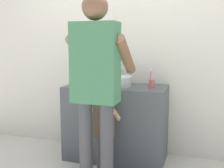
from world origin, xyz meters
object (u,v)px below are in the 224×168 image
at_px(soap_bottle, 90,79).
at_px(child_toddler, 104,125).
at_px(toothbrush_cup, 152,83).
at_px(adult_parent, 96,75).

bearing_deg(soap_bottle, child_toddler, -50.70).
xyz_separation_m(toothbrush_cup, adult_parent, (-0.39, -0.62, 0.15)).
xyz_separation_m(soap_bottle, child_toddler, (0.30, -0.37, -0.40)).
bearing_deg(child_toddler, toothbrush_cup, 42.51).
xyz_separation_m(soap_bottle, adult_parent, (0.32, -0.62, 0.13)).
bearing_deg(child_toddler, soap_bottle, 129.30).
bearing_deg(adult_parent, toothbrush_cup, 58.21).
distance_m(toothbrush_cup, adult_parent, 0.75).
relative_size(toothbrush_cup, child_toddler, 0.24).
distance_m(soap_bottle, adult_parent, 0.71).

